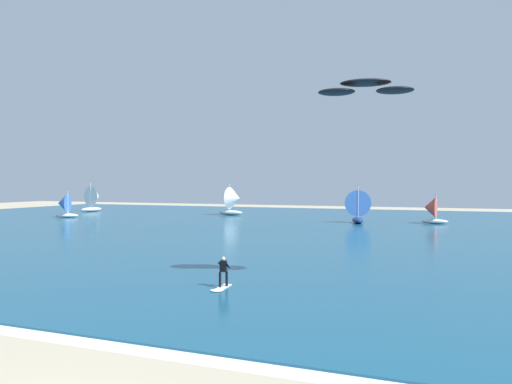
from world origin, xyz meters
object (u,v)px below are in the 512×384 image
Objects in this scene: sailboat_far_right at (431,210)px; sailboat_outermost at (357,206)px; kitesurfer at (222,277)px; sailboat_anchored_offshore at (234,201)px; sailboat_heeled_over at (64,205)px; sailboat_mid_left at (94,198)px; kite at (365,88)px.

sailboat_outermost reaches higher than sailboat_far_right.
kitesurfer is 0.47× the size of sailboat_far_right.
sailboat_anchored_offshore is 24.37m from sailboat_outermost.
sailboat_heeled_over is 28.39m from sailboat_anchored_offshore.
sailboat_anchored_offshore is at bearing 112.83° from kitesurfer.
sailboat_mid_left reaches higher than sailboat_anchored_offshore.
kite is at bearing -32.79° from sailboat_heeled_over.
sailboat_mid_left is 54.06m from sailboat_outermost.
sailboat_heeled_over is at bearing -171.52° from sailboat_outermost.
kite is 1.04× the size of sailboat_outermost.
kite reaches higher than kitesurfer.
kitesurfer is 58.00m from sailboat_anchored_offshore.
sailboat_mid_left is 30.51m from sailboat_anchored_offshore.
sailboat_heeled_over is 57.41m from sailboat_far_right.
sailboat_anchored_offshore is 1.06× the size of sailboat_outermost.
kite reaches higher than sailboat_far_right.
sailboat_far_right is at bearing -10.70° from sailboat_anchored_offshore.
sailboat_mid_left is at bearing 171.03° from sailboat_outermost.
sailboat_far_right is 0.74× the size of sailboat_mid_left.
sailboat_mid_left is 1.09× the size of sailboat_outermost.
sailboat_heeled_over is 0.84× the size of sailboat_outermost.
sailboat_outermost is (0.40, 45.09, 1.80)m from kitesurfer.
sailboat_heeled_over is (-46.39, 38.12, 1.42)m from kitesurfer.
sailboat_anchored_offshore is at bearing 32.64° from sailboat_heeled_over.
kitesurfer is 75.34m from sailboat_mid_left.
sailboat_far_right is (10.28, 47.23, 1.33)m from kitesurfer.
sailboat_heeled_over is (-53.46, 34.44, -8.94)m from kite.
kitesurfer is 0.35× the size of sailboat_mid_left.
kite is at bearing -80.86° from sailboat_outermost.
sailboat_anchored_offshore is (-22.49, 53.43, 1.95)m from kitesurfer.
sailboat_outermost is (22.89, -8.33, -0.14)m from sailboat_anchored_offshore.
kite is 44.60m from sailboat_far_right.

